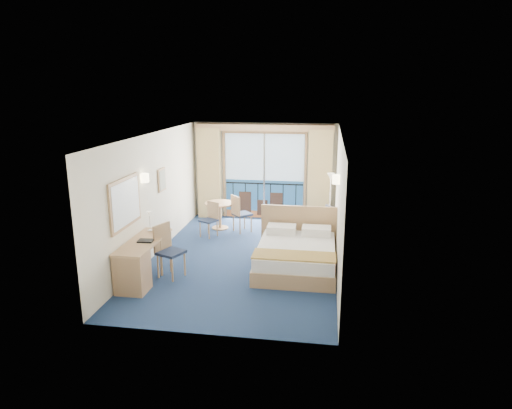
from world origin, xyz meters
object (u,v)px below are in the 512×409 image
object	(u,v)px
nightstand	(326,237)
table_chair_b	(210,217)
desk_chair	(167,247)
round_table	(220,209)
bed	(296,255)
table_chair_a	(239,211)
armchair	(322,221)
desk	(135,267)
floor_lamp	(331,187)

from	to	relation	value
nightstand	table_chair_b	size ratio (longest dim) A/B	0.61
nightstand	desk_chair	xyz separation A→B (m)	(-3.09, -2.09, 0.33)
desk_chair	round_table	distance (m)	3.23
bed	table_chair_a	size ratio (longest dim) A/B	2.13
nightstand	table_chair_a	xyz separation A→B (m)	(-2.22, 0.92, 0.28)
round_table	table_chair_b	distance (m)	0.64
desk_chair	armchair	bearing A→B (deg)	-20.10
nightstand	round_table	xyz separation A→B (m)	(-2.79, 1.13, 0.27)
desk	bed	bearing A→B (deg)	26.28
bed	table_chair_a	bearing A→B (deg)	125.97
desk	round_table	size ratio (longest dim) A/B	2.14
armchair	desk	bearing A→B (deg)	17.53
round_table	table_chair_a	distance (m)	0.61
bed	table_chair_b	bearing A→B (deg)	141.40
round_table	table_chair_b	size ratio (longest dim) A/B	0.90
armchair	floor_lamp	world-z (taller)	floor_lamp
desk_chair	floor_lamp	bearing A→B (deg)	-19.37
armchair	table_chair_b	world-z (taller)	table_chair_b
nightstand	desk	size ratio (longest dim) A/B	0.32
table_chair_b	bed	bearing A→B (deg)	-11.15
bed	desk_chair	world-z (taller)	bed
nightstand	table_chair_b	bearing A→B (deg)	170.16
table_chair_b	nightstand	bearing A→B (deg)	17.62
round_table	table_chair_a	size ratio (longest dim) A/B	0.81
round_table	desk	bearing A→B (deg)	-100.05
desk	table_chair_a	size ratio (longest dim) A/B	1.73
desk	desk_chair	world-z (taller)	desk_chair
round_table	nightstand	bearing A→B (deg)	-22.09
table_chair_a	desk	bearing A→B (deg)	119.89
table_chair_a	round_table	bearing A→B (deg)	28.13
bed	desk_chair	xyz separation A→B (m)	(-2.50, -0.76, 0.29)
bed	table_chair_a	world-z (taller)	bed
desk_chair	table_chair_b	distance (m)	2.60
desk_chair	round_table	xyz separation A→B (m)	(0.30, 3.22, -0.06)
bed	round_table	bearing A→B (deg)	131.78
desk	table_chair_a	xyz separation A→B (m)	(1.26, 3.67, 0.11)
armchair	desk	distance (m)	5.13
armchair	floor_lamp	bearing A→B (deg)	-154.73
bed	desk_chair	bearing A→B (deg)	-163.09
desk	desk_chair	size ratio (longest dim) A/B	1.59
bed	nightstand	bearing A→B (deg)	65.92
nightstand	armchair	xyz separation A→B (m)	(-0.13, 1.13, 0.07)
desk_chair	table_chair_a	xyz separation A→B (m)	(0.86, 3.00, -0.05)
bed	table_chair_b	world-z (taller)	bed
nightstand	round_table	world-z (taller)	round_table
bed	floor_lamp	world-z (taller)	floor_lamp
bed	round_table	xyz separation A→B (m)	(-2.20, 2.46, 0.23)
bed	nightstand	distance (m)	1.45
floor_lamp	desk	xyz separation A→B (m)	(-3.55, -4.18, -0.72)
armchair	desk_chair	distance (m)	4.38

